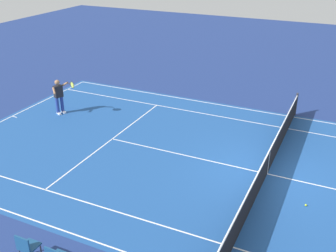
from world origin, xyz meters
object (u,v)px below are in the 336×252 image
at_px(tennis_net, 268,162).
at_px(spectator_chair_5, 27,246).
at_px(tennis_ball, 306,205).
at_px(tennis_player_near, 59,95).

height_order(tennis_net, spectator_chair_5, tennis_net).
xyz_separation_m(tennis_ball, spectator_chair_5, (6.05, 5.48, 0.49)).
bearing_deg(tennis_ball, tennis_player_near, -12.84).
xyz_separation_m(tennis_net, spectator_chair_5, (4.54, 6.85, 0.03)).
distance_m(tennis_net, spectator_chair_5, 8.22).
height_order(tennis_net, tennis_ball, tennis_net).
height_order(tennis_net, tennis_player_near, tennis_player_near).
xyz_separation_m(tennis_net, tennis_ball, (-1.51, 1.37, -0.46)).
relative_size(tennis_player_near, spectator_chair_5, 1.93).
height_order(tennis_player_near, spectator_chair_5, tennis_player_near).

